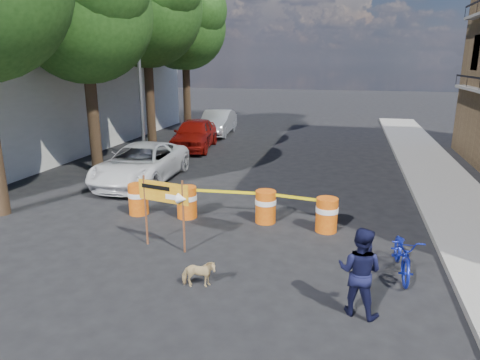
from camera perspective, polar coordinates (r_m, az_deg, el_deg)
The scene contains 18 objects.
ground at distance 9.23m, azimuth -5.24°, elevation -12.29°, with size 120.00×120.00×0.00m, color black.
sidewalk_east at distance 14.70m, azimuth 27.00°, elevation -2.87°, with size 2.40×40.00×0.15m, color gray.
white_building at distance 23.73m, azimuth -28.01°, elevation 10.68°, with size 8.00×22.00×6.00m, color silver.
tree_mid_a at distance 17.58m, azimuth -19.95°, elevation 20.30°, with size 5.25×5.00×8.68m.
tree_mid_b at distance 21.98m, azimuth -12.39°, elevation 21.57°, with size 5.67×5.40×9.62m.
tree_far at distance 26.51m, azimuth -7.27°, elevation 19.63°, with size 5.04×4.80×8.84m.
streetlamp at distance 19.26m, azimuth -13.17°, elevation 15.43°, with size 1.25×0.18×8.00m.
barrel_far_left at distance 12.70m, azimuth -13.41°, elevation -2.41°, with size 0.58×0.58×0.90m.
barrel_mid_left at distance 12.18m, azimuth -7.11°, elevation -2.86°, with size 0.58×0.58×0.90m.
barrel_mid_right at distance 11.74m, azimuth 3.43°, elevation -3.47°, with size 0.58×0.58×0.90m.
barrel_far_right at distance 11.34m, azimuth 11.48°, elevation -4.48°, with size 0.58×0.58×0.90m.
detour_sign at distance 9.92m, azimuth -9.42°, elevation -2.47°, with size 1.33×0.41×1.74m.
pedestrian at distance 7.81m, azimuth 15.66°, elevation -11.67°, with size 0.78×0.61×1.61m, color black.
bicycle at distance 9.43m, azimuth 21.13°, elevation -6.83°, with size 0.61×0.92×1.75m, color #1422A6.
dog at distance 8.59m, azimuth -5.55°, elevation -12.38°, with size 0.31×0.67×0.57m, color tan.
suv_white at distance 16.03m, azimuth -13.04°, elevation 2.16°, with size 2.28×4.95×1.38m, color white.
sedan_red at distance 21.66m, azimuth -6.10°, elevation 6.11°, with size 1.80×4.47×1.52m, color maroon.
sedan_silver at distance 25.84m, azimuth -2.99°, elevation 7.66°, with size 1.56×4.48×1.48m, color silver.
Camera 1 is at (2.80, -7.66, 4.31)m, focal length 32.00 mm.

